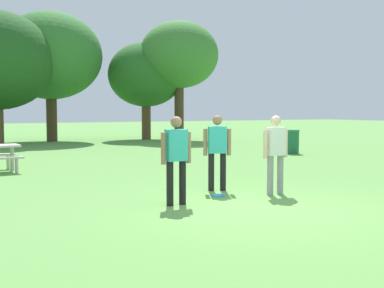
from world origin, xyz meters
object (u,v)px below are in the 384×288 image
(frisbee, at_px, (218,196))
(tree_back_left, at_px, (179,55))
(tree_slender_mid, at_px, (146,75))
(person_thrower, at_px, (276,149))
(trash_can_beside_table, at_px, (292,142))
(tree_far_right, at_px, (50,56))
(person_catcher, at_px, (176,154))
(person_bystander, at_px, (217,148))

(frisbee, bearing_deg, tree_back_left, 65.40)
(tree_slender_mid, bearing_deg, person_thrower, -105.35)
(trash_can_beside_table, relative_size, tree_far_right, 0.13)
(person_thrower, relative_size, person_catcher, 1.00)
(person_bystander, relative_size, frisbee, 5.74)
(person_catcher, xyz_separation_m, tree_slender_mid, (7.46, 18.80, 2.88))
(tree_far_right, bearing_deg, tree_back_left, -18.64)
(person_catcher, relative_size, tree_slender_mid, 0.29)
(person_catcher, distance_m, tree_far_right, 20.11)
(person_thrower, height_order, person_bystander, same)
(trash_can_beside_table, xyz_separation_m, tree_back_left, (0.06, 10.10, 4.42))
(frisbee, distance_m, trash_can_beside_table, 10.30)
(person_catcher, relative_size, frisbee, 5.74)
(frisbee, bearing_deg, person_thrower, -19.69)
(person_catcher, bearing_deg, tree_back_left, 62.79)
(tree_slender_mid, bearing_deg, person_catcher, -111.63)
(tree_back_left, bearing_deg, tree_far_right, 161.36)
(person_bystander, distance_m, tree_far_right, 19.03)
(tree_far_right, bearing_deg, tree_slender_mid, -8.95)
(tree_back_left, bearing_deg, person_thrower, -110.90)
(person_catcher, xyz_separation_m, person_bystander, (1.50, 1.01, 0.00))
(person_bystander, height_order, tree_slender_mid, tree_slender_mid)
(person_thrower, xyz_separation_m, person_catcher, (-2.30, -0.00, 0.00))
(trash_can_beside_table, height_order, tree_slender_mid, tree_slender_mid)
(person_bystander, bearing_deg, tree_slender_mid, 71.50)
(person_catcher, relative_size, trash_can_beside_table, 1.71)
(frisbee, distance_m, tree_slender_mid, 19.81)
(person_bystander, xyz_separation_m, tree_far_right, (0.59, 18.64, 3.79))
(frisbee, distance_m, tree_back_left, 19.26)
(person_thrower, bearing_deg, frisbee, 160.31)
(tree_far_right, bearing_deg, frisbee, -92.77)
(frisbee, xyz_separation_m, tree_slender_mid, (6.29, 18.39, 3.81))
(person_thrower, relative_size, person_bystander, 1.00)
(trash_can_beside_table, relative_size, tree_slender_mid, 0.17)
(person_bystander, height_order, frisbee, person_bystander)
(person_thrower, relative_size, frisbee, 5.74)
(person_catcher, bearing_deg, person_bystander, 33.83)
(frisbee, bearing_deg, tree_far_right, 87.23)
(tree_back_left, bearing_deg, person_bystander, -114.42)
(tree_far_right, distance_m, tree_back_left, 7.20)
(frisbee, xyz_separation_m, tree_far_right, (0.93, 19.23, 4.72))
(person_thrower, xyz_separation_m, tree_slender_mid, (5.16, 18.80, 2.88))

